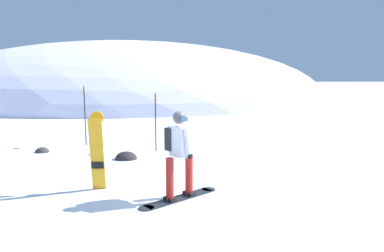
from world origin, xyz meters
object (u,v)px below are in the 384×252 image
at_px(spare_snowboard, 97,151).
at_px(rock_mid, 126,159).
at_px(piste_marker_near, 156,117).
at_px(piste_marker_far, 85,111).
at_px(rock_dark, 42,152).
at_px(snowboarder_main, 179,152).

height_order(spare_snowboard, rock_mid, spare_snowboard).
xyz_separation_m(spare_snowboard, piste_marker_near, (0.86, 3.88, 0.24)).
height_order(piste_marker_far, rock_dark, piste_marker_far).
relative_size(piste_marker_near, rock_dark, 4.29).
bearing_deg(piste_marker_near, piste_marker_far, 157.67).
bearing_deg(piste_marker_far, rock_dark, -131.04).
height_order(snowboarder_main, rock_dark, snowboarder_main).
distance_m(spare_snowboard, piste_marker_far, 5.19).
bearing_deg(rock_dark, piste_marker_near, 2.53).
relative_size(snowboarder_main, rock_dark, 3.91).
distance_m(snowboarder_main, piste_marker_far, 6.39).
distance_m(spare_snowboard, piste_marker_near, 3.98).
distance_m(spare_snowboard, rock_mid, 2.89).
xyz_separation_m(piste_marker_near, rock_mid, (-0.76, -1.12, -1.07)).
distance_m(piste_marker_far, rock_mid, 3.00).
relative_size(snowboarder_main, piste_marker_near, 0.91).
relative_size(spare_snowboard, rock_mid, 2.63).
distance_m(snowboarder_main, piste_marker_near, 4.50).
xyz_separation_m(spare_snowboard, rock_mid, (0.10, 2.77, -0.84)).
bearing_deg(rock_dark, spare_snowboard, -54.30).
height_order(piste_marker_far, rock_mid, piste_marker_far).
relative_size(snowboarder_main, rock_mid, 2.73).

